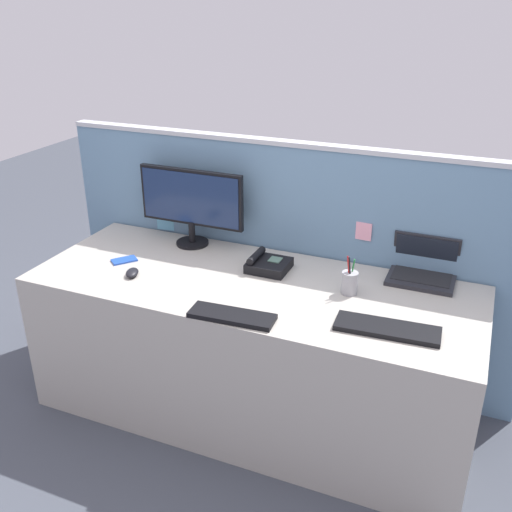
% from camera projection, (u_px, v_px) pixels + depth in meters
% --- Properties ---
extents(ground_plane, '(10.00, 10.00, 0.00)m').
position_uv_depth(ground_plane, '(252.00, 409.00, 3.09)').
color(ground_plane, '#424751').
extents(desk, '(2.16, 0.82, 0.76)m').
position_uv_depth(desk, '(252.00, 349.00, 2.93)').
color(desk, '#ADA89E').
rests_on(desk, ground_plane).
extents(cubicle_divider, '(2.56, 0.08, 1.35)m').
position_uv_depth(cubicle_divider, '(284.00, 261.00, 3.18)').
color(cubicle_divider, '#6084A3').
rests_on(cubicle_divider, ground_plane).
extents(desktop_monitor, '(0.60, 0.18, 0.42)m').
position_uv_depth(desktop_monitor, '(191.00, 201.00, 3.10)').
color(desktop_monitor, black).
rests_on(desktop_monitor, desk).
extents(laptop, '(0.31, 0.23, 0.21)m').
position_uv_depth(laptop, '(423.00, 269.00, 2.80)').
color(laptop, '#232328').
rests_on(laptop, desk).
extents(desk_phone, '(0.20, 0.19, 0.08)m').
position_uv_depth(desk_phone, '(268.00, 264.00, 2.90)').
color(desk_phone, black).
rests_on(desk_phone, desk).
extents(keyboard_main, '(0.44, 0.17, 0.02)m').
position_uv_depth(keyboard_main, '(387.00, 329.00, 2.38)').
color(keyboard_main, black).
rests_on(keyboard_main, desk).
extents(keyboard_spare, '(0.38, 0.15, 0.02)m').
position_uv_depth(keyboard_spare, '(232.00, 316.00, 2.47)').
color(keyboard_spare, black).
rests_on(keyboard_spare, desk).
extents(computer_mouse_right_hand, '(0.09, 0.12, 0.03)m').
position_uv_depth(computer_mouse_right_hand, '(132.00, 273.00, 2.84)').
color(computer_mouse_right_hand, black).
rests_on(computer_mouse_right_hand, desk).
extents(pen_cup, '(0.08, 0.08, 0.19)m').
position_uv_depth(pen_cup, '(350.00, 282.00, 2.66)').
color(pen_cup, '#99999E').
rests_on(pen_cup, desk).
extents(cell_phone_blue_case, '(0.13, 0.14, 0.01)m').
position_uv_depth(cell_phone_blue_case, '(124.00, 260.00, 3.00)').
color(cell_phone_blue_case, blue).
rests_on(cell_phone_blue_case, desk).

